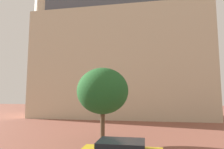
{
  "coord_description": "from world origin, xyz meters",
  "views": [
    {
      "loc": [
        2.31,
        0.54,
        3.57
      ],
      "look_at": [
        0.43,
        11.31,
        4.77
      ],
      "focal_mm": 30.27,
      "sensor_mm": 36.0,
      "label": 1
    }
  ],
  "objects": [
    {
      "name": "tree_curb_far",
      "position": [
        -0.85,
        14.54,
        3.89
      ],
      "size": [
        3.88,
        3.88,
        5.65
      ],
      "color": "brown",
      "rests_on": "ground_plane"
    },
    {
      "name": "landmark_building",
      "position": [
        -1.96,
        32.13,
        10.57
      ],
      "size": [
        28.27,
        10.23,
        33.78
      ],
      "color": "beige",
      "rests_on": "ground_plane"
    }
  ]
}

